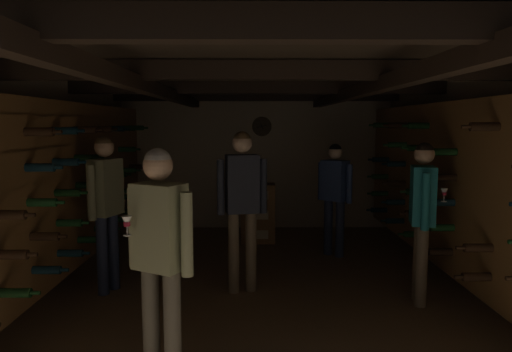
{
  "coord_description": "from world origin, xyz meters",
  "views": [
    {
      "loc": [
        -0.07,
        -4.95,
        1.82
      ],
      "look_at": [
        -0.03,
        0.11,
        1.26
      ],
      "focal_mm": 33.18,
      "sensor_mm": 36.0,
      "label": 1
    }
  ],
  "objects_px": {
    "person_guest_mid_right": "(422,207)",
    "person_guest_far_right": "(335,189)",
    "person_guest_mid_left": "(106,198)",
    "person_guest_near_left": "(160,244)",
    "person_host_center": "(242,195)",
    "wine_crate_stack": "(258,213)",
    "display_bottle": "(261,175)"
  },
  "relations": [
    {
      "from": "person_host_center",
      "to": "person_guest_mid_left",
      "type": "xyz_separation_m",
      "value": [
        -1.45,
        0.01,
        -0.04
      ]
    },
    {
      "from": "wine_crate_stack",
      "to": "person_host_center",
      "type": "bearing_deg",
      "value": -95.04
    },
    {
      "from": "person_host_center",
      "to": "person_guest_near_left",
      "type": "distance_m",
      "value": 1.9
    },
    {
      "from": "person_guest_mid_left",
      "to": "person_guest_near_left",
      "type": "bearing_deg",
      "value": -63.21
    },
    {
      "from": "wine_crate_stack",
      "to": "person_guest_far_right",
      "type": "height_order",
      "value": "person_guest_far_right"
    },
    {
      "from": "wine_crate_stack",
      "to": "person_guest_far_right",
      "type": "bearing_deg",
      "value": -36.54
    },
    {
      "from": "wine_crate_stack",
      "to": "person_guest_near_left",
      "type": "height_order",
      "value": "person_guest_near_left"
    },
    {
      "from": "person_guest_near_left",
      "to": "person_host_center",
      "type": "bearing_deg",
      "value": 74.02
    },
    {
      "from": "person_host_center",
      "to": "person_guest_mid_left",
      "type": "relative_size",
      "value": 1.03
    },
    {
      "from": "display_bottle",
      "to": "person_guest_mid_right",
      "type": "height_order",
      "value": "person_guest_mid_right"
    },
    {
      "from": "person_guest_mid_left",
      "to": "person_guest_near_left",
      "type": "distance_m",
      "value": 2.06
    },
    {
      "from": "person_guest_near_left",
      "to": "display_bottle",
      "type": "bearing_deg",
      "value": 79.12
    },
    {
      "from": "display_bottle",
      "to": "person_guest_near_left",
      "type": "relative_size",
      "value": 0.21
    },
    {
      "from": "display_bottle",
      "to": "person_guest_far_right",
      "type": "bearing_deg",
      "value": -36.31
    },
    {
      "from": "wine_crate_stack",
      "to": "person_host_center",
      "type": "distance_m",
      "value": 2.26
    },
    {
      "from": "person_host_center",
      "to": "person_guest_mid_right",
      "type": "height_order",
      "value": "person_host_center"
    },
    {
      "from": "person_guest_mid_left",
      "to": "person_guest_near_left",
      "type": "xyz_separation_m",
      "value": [
        0.93,
        -1.84,
        -0.02
      ]
    },
    {
      "from": "wine_crate_stack",
      "to": "person_guest_mid_left",
      "type": "bearing_deg",
      "value": -127.36
    },
    {
      "from": "person_guest_far_right",
      "to": "display_bottle",
      "type": "bearing_deg",
      "value": 143.69
    },
    {
      "from": "person_guest_mid_left",
      "to": "wine_crate_stack",
      "type": "bearing_deg",
      "value": 52.64
    },
    {
      "from": "display_bottle",
      "to": "person_guest_mid_right",
      "type": "bearing_deg",
      "value": -57.55
    },
    {
      "from": "person_guest_mid_right",
      "to": "person_guest_far_right",
      "type": "bearing_deg",
      "value": 108.28
    },
    {
      "from": "wine_crate_stack",
      "to": "person_guest_far_right",
      "type": "xyz_separation_m",
      "value": [
        1.04,
        -0.77,
        0.47
      ]
    },
    {
      "from": "person_host_center",
      "to": "display_bottle",
      "type": "bearing_deg",
      "value": 83.64
    },
    {
      "from": "person_guest_mid_right",
      "to": "person_guest_far_right",
      "type": "xyz_separation_m",
      "value": [
        -0.57,
        1.74,
        -0.06
      ]
    },
    {
      "from": "display_bottle",
      "to": "person_guest_mid_right",
      "type": "xyz_separation_m",
      "value": [
        1.57,
        -2.47,
        -0.05
      ]
    },
    {
      "from": "person_host_center",
      "to": "person_guest_far_right",
      "type": "relative_size",
      "value": 1.12
    },
    {
      "from": "person_guest_near_left",
      "to": "person_guest_mid_right",
      "type": "bearing_deg",
      "value": 32.59
    },
    {
      "from": "wine_crate_stack",
      "to": "display_bottle",
      "type": "xyz_separation_m",
      "value": [
        0.05,
        -0.04,
        0.59
      ]
    },
    {
      "from": "person_host_center",
      "to": "wine_crate_stack",
      "type": "bearing_deg",
      "value": 84.96
    },
    {
      "from": "person_host_center",
      "to": "person_guest_near_left",
      "type": "relative_size",
      "value": 1.05
    },
    {
      "from": "person_guest_mid_right",
      "to": "person_guest_mid_left",
      "type": "bearing_deg",
      "value": 173.82
    }
  ]
}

